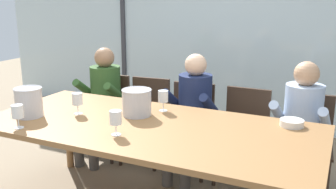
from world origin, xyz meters
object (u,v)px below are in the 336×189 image
at_px(chair_near_curtain, 108,109).
at_px(ice_bucket_primary, 29,102).
at_px(chair_left_of_center, 147,113).
at_px(person_navy_polo, 192,108).
at_px(person_olive_shirt, 102,97).
at_px(tasting_bowl, 292,123).
at_px(chair_near_window_right, 307,136).
at_px(wine_glass_center_pour, 18,113).
at_px(chair_right_of_center, 244,128).
at_px(person_pale_blue_shirt, 300,123).
at_px(chair_center, 191,121).
at_px(wine_glass_near_bucket, 116,118).
at_px(wine_glass_by_left_taster, 77,99).
at_px(wine_glass_by_right_taster, 163,97).
at_px(dining_table, 148,132).
at_px(ice_bucket_secondary, 137,102).

relative_size(chair_near_curtain, ice_bucket_primary, 3.66).
height_order(chair_left_of_center, person_navy_polo, person_navy_polo).
distance_m(person_olive_shirt, tasting_bowl, 2.03).
xyz_separation_m(chair_near_window_right, wine_glass_center_pour, (-1.86, -1.48, 0.39)).
distance_m(chair_right_of_center, person_pale_blue_shirt, 0.56).
distance_m(chair_near_curtain, chair_near_window_right, 2.07).
bearing_deg(chair_left_of_center, tasting_bowl, -26.04).
relative_size(chair_near_curtain, person_navy_polo, 0.73).
relative_size(person_navy_polo, ice_bucket_primary, 5.02).
height_order(chair_center, wine_glass_near_bucket, wine_glass_near_bucket).
xyz_separation_m(chair_center, tasting_bowl, (1.03, -0.57, 0.30)).
distance_m(chair_near_window_right, tasting_bowl, 0.67).
xyz_separation_m(person_navy_polo, wine_glass_by_left_taster, (-0.66, -0.86, 0.22)).
bearing_deg(tasting_bowl, person_olive_shirt, 167.73).
relative_size(wine_glass_by_left_taster, wine_glass_by_right_taster, 1.00).
bearing_deg(chair_near_window_right, wine_glass_by_right_taster, -153.49).
height_order(wine_glass_by_left_taster, wine_glass_center_pour, same).
bearing_deg(chair_near_window_right, person_pale_blue_shirt, -110.06).
bearing_deg(chair_right_of_center, chair_near_window_right, 2.09).
height_order(chair_near_window_right, wine_glass_by_right_taster, wine_glass_by_right_taster).
distance_m(dining_table, ice_bucket_primary, 0.99).
xyz_separation_m(chair_right_of_center, person_navy_polo, (-0.48, -0.15, 0.17)).
bearing_deg(wine_glass_near_bucket, person_olive_shirt, 128.62).
relative_size(person_olive_shirt, wine_glass_center_pour, 6.79).
distance_m(tasting_bowl, wine_glass_by_right_taster, 1.03).
xyz_separation_m(wine_glass_by_left_taster, wine_glass_near_bucket, (0.54, -0.28, 0.00)).
xyz_separation_m(ice_bucket_secondary, wine_glass_near_bucket, (0.09, -0.45, 0.01)).
distance_m(chair_near_curtain, person_navy_polo, 1.06).
relative_size(chair_near_window_right, ice_bucket_secondary, 3.59).
relative_size(person_olive_shirt, person_navy_polo, 1.00).
relative_size(tasting_bowl, wine_glass_center_pour, 1.00).
bearing_deg(person_olive_shirt, ice_bucket_secondary, -40.55).
xyz_separation_m(chair_left_of_center, ice_bucket_primary, (-0.40, -1.24, 0.40)).
height_order(chair_near_window_right, ice_bucket_primary, ice_bucket_primary).
bearing_deg(dining_table, wine_glass_by_left_taster, -179.53).
xyz_separation_m(chair_near_window_right, wine_glass_by_right_taster, (-1.10, -0.65, 0.39)).
distance_m(chair_near_curtain, person_pale_blue_shirt, 2.04).
relative_size(chair_near_curtain, wine_glass_by_right_taster, 4.96).
distance_m(chair_near_curtain, person_olive_shirt, 0.22).
bearing_deg(chair_center, person_olive_shirt, -177.76).
relative_size(chair_right_of_center, wine_glass_by_right_taster, 4.96).
bearing_deg(ice_bucket_secondary, chair_right_of_center, 50.66).
distance_m(chair_center, wine_glass_center_pour, 1.69).
bearing_deg(wine_glass_by_right_taster, chair_center, 89.78).
height_order(person_pale_blue_shirt, ice_bucket_primary, person_pale_blue_shirt).
height_order(chair_left_of_center, chair_center, same).
bearing_deg(wine_glass_near_bucket, ice_bucket_primary, 175.86).
relative_size(ice_bucket_primary, wine_glass_center_pour, 1.35).
bearing_deg(wine_glass_center_pour, wine_glass_by_right_taster, 47.36).
xyz_separation_m(chair_center, person_pale_blue_shirt, (1.05, -0.14, 0.17)).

